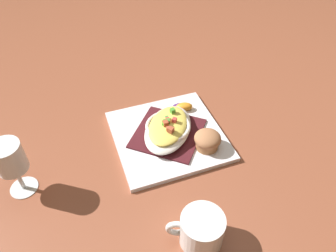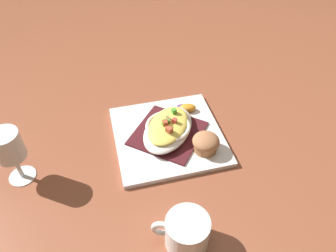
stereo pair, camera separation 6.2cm
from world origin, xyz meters
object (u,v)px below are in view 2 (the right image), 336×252
stemmed_glass (9,148)px  gratin_dish (168,127)px  orange_garnish (187,108)px  muffin (206,143)px  coffee_mug (186,233)px  square_plate (168,136)px

stemmed_glass → gratin_dish: bearing=-165.7°
orange_garnish → stemmed_glass: stemmed_glass is taller
muffin → stemmed_glass: stemmed_glass is taller
gratin_dish → orange_garnish: size_ratio=3.78×
coffee_mug → square_plate: bearing=-89.2°
muffin → square_plate: bearing=-37.1°
gratin_dish → orange_garnish: gratin_dish is taller
orange_garnish → stemmed_glass: bearing=23.2°
coffee_mug → gratin_dish: bearing=-89.2°
muffin → stemmed_glass: bearing=3.3°
gratin_dish → orange_garnish: bearing=-125.3°
orange_garnish → coffee_mug: size_ratio=0.50×
square_plate → muffin: (-0.09, 0.07, 0.03)m
square_plate → gratin_dish: gratin_dish is taller
square_plate → stemmed_glass: 0.40m
square_plate → gratin_dish: bearing=107.7°
gratin_dish → muffin: 0.11m
orange_garnish → stemmed_glass: (0.44, 0.19, 0.08)m
muffin → coffee_mug: coffee_mug is taller
square_plate → stemmed_glass: (0.37, 0.10, 0.10)m
square_plate → stemmed_glass: stemmed_glass is taller
square_plate → coffee_mug: coffee_mug is taller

